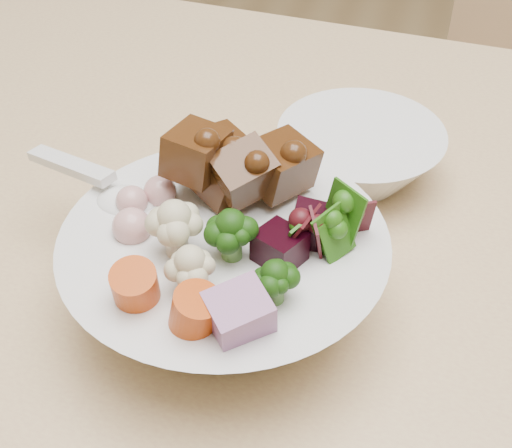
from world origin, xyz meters
The scene contains 3 objects.
food_bowl centered at (-0.24, -0.17, 0.82)m, with size 0.24×0.24×0.13m.
soup_spoon centered at (-0.34, -0.14, 0.85)m, with size 0.13×0.08×0.03m.
side_bowl centered at (-0.17, 0.02, 0.80)m, with size 0.15×0.15×0.05m, color silver, non-canonical shape.
Camera 1 is at (-0.13, -0.53, 1.19)m, focal length 50.00 mm.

